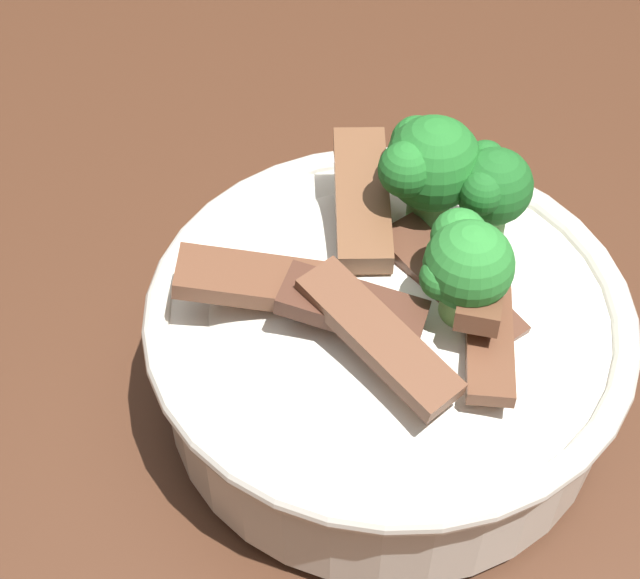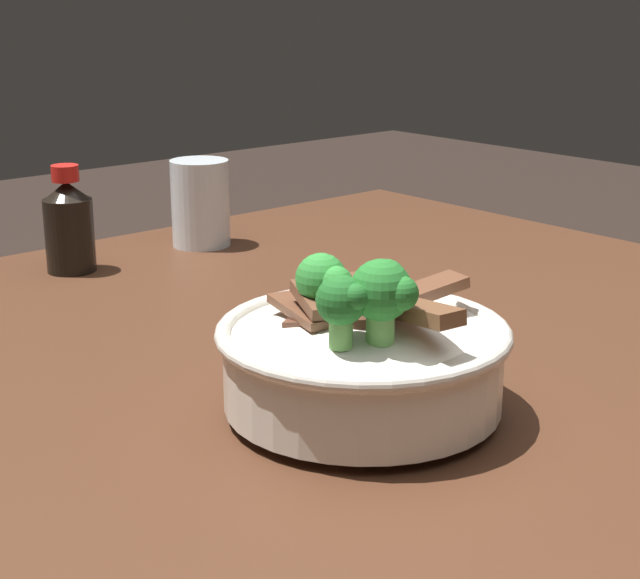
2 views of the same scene
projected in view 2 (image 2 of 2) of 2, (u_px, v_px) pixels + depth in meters
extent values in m
cube|color=#472819|center=(434.00, 409.00, 0.81)|extent=(1.23, 1.08, 0.04)
cube|color=#472819|center=(375.00, 445.00, 1.61)|extent=(0.06, 0.06, 0.72)
cylinder|color=silver|center=(358.00, 406.00, 0.75)|extent=(0.10, 0.10, 0.01)
cylinder|color=silver|center=(358.00, 366.00, 0.74)|extent=(0.21, 0.21, 0.06)
torus|color=silver|center=(359.00, 330.00, 0.74)|extent=(0.22, 0.22, 0.01)
ellipsoid|color=white|center=(358.00, 341.00, 0.74)|extent=(0.17, 0.17, 0.05)
cube|color=brown|center=(312.00, 299.00, 0.72)|extent=(0.05, 0.03, 0.02)
cube|color=#563323|center=(337.00, 321.00, 0.71)|extent=(0.08, 0.06, 0.02)
cube|color=brown|center=(415.00, 311.00, 0.70)|extent=(0.08, 0.03, 0.02)
cube|color=brown|center=(425.00, 291.00, 0.76)|extent=(0.04, 0.07, 0.02)
cube|color=#4C2B1E|center=(366.00, 287.00, 0.75)|extent=(0.05, 0.07, 0.01)
cube|color=brown|center=(300.00, 311.00, 0.73)|extent=(0.08, 0.04, 0.01)
cube|color=brown|center=(343.00, 281.00, 0.76)|extent=(0.08, 0.06, 0.02)
cylinder|color=#7AB256|center=(321.00, 310.00, 0.72)|extent=(0.02, 0.02, 0.02)
sphere|color=#2D8433|center=(321.00, 279.00, 0.71)|extent=(0.04, 0.04, 0.04)
sphere|color=#2D8433|center=(333.00, 282.00, 0.71)|extent=(0.02, 0.02, 0.02)
sphere|color=#2D8433|center=(330.00, 278.00, 0.72)|extent=(0.02, 0.02, 0.02)
cylinder|color=#5B9947|center=(341.00, 332.00, 0.67)|extent=(0.02, 0.02, 0.02)
sphere|color=#1E6023|center=(341.00, 300.00, 0.67)|extent=(0.03, 0.03, 0.03)
sphere|color=#1E6023|center=(355.00, 297.00, 0.66)|extent=(0.02, 0.02, 0.02)
sphere|color=#1E6023|center=(341.00, 289.00, 0.68)|extent=(0.02, 0.02, 0.02)
cylinder|color=#5B9947|center=(380.00, 327.00, 0.68)|extent=(0.02, 0.02, 0.02)
sphere|color=#237028|center=(381.00, 290.00, 0.67)|extent=(0.04, 0.04, 0.04)
sphere|color=#237028|center=(401.00, 293.00, 0.66)|extent=(0.02, 0.02, 0.02)
sphere|color=#237028|center=(387.00, 277.00, 0.69)|extent=(0.02, 0.02, 0.02)
cylinder|color=white|center=(202.00, 243.00, 1.24)|extent=(0.07, 0.07, 0.00)
cylinder|color=white|center=(200.00, 203.00, 1.23)|extent=(0.07, 0.07, 0.11)
cylinder|color=silver|center=(201.00, 220.00, 1.23)|extent=(0.06, 0.06, 0.06)
cylinder|color=black|center=(70.00, 235.00, 1.12)|extent=(0.06, 0.06, 0.08)
cone|color=black|center=(66.00, 190.00, 1.10)|extent=(0.05, 0.05, 0.02)
cylinder|color=red|center=(65.00, 173.00, 1.10)|extent=(0.03, 0.03, 0.02)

